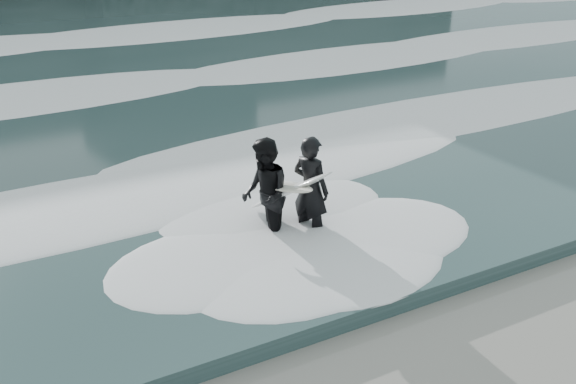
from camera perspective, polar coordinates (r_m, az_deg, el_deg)
name	(u,v)px	position (r m, az deg, el deg)	size (l,w,h in m)	color
sea	(71,26)	(33.11, -18.75, 13.79)	(90.00, 52.00, 0.30)	#2B4243
foam_near	(248,157)	(14.35, -3.57, 3.17)	(60.00, 3.20, 0.20)	white
foam_mid	(153,84)	(20.62, -11.91, 9.42)	(60.00, 4.00, 0.24)	white
foam_far	(89,34)	(29.18, -17.30, 13.27)	(60.00, 4.80, 0.30)	white
surfer_left	(307,190)	(11.22, 1.67, 0.20)	(1.34, 2.01, 1.97)	black
surfer_right	(267,194)	(11.02, -1.92, -0.21)	(1.35, 2.09, 2.01)	black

